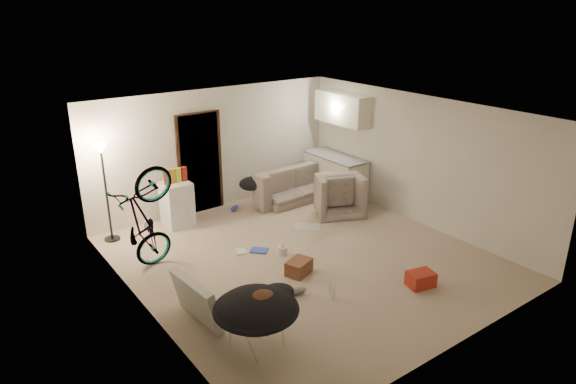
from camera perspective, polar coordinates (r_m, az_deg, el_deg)
floor at (r=8.82m, az=1.79°, el=-7.40°), size 5.50×6.00×0.02m
ceiling at (r=7.96m, az=1.99°, el=8.86°), size 5.50×6.00×0.02m
wall_back at (r=10.72m, az=-8.08°, el=4.78°), size 5.50×0.02×2.50m
wall_front at (r=6.41m, az=18.78°, el=-7.20°), size 5.50×0.02×2.50m
wall_left at (r=7.07m, az=-16.10°, el=-4.24°), size 0.02×6.00×2.50m
wall_right at (r=10.16m, az=14.29°, el=3.46°), size 0.02×6.00×2.50m
doorway at (r=10.58m, az=-9.82°, el=3.17°), size 0.85×0.10×2.04m
door_trim at (r=10.55m, az=-9.74°, el=3.13°), size 0.97×0.04×2.10m
floor_lamp at (r=9.53m, az=-19.81°, el=2.11°), size 0.28×0.28×1.81m
kitchen_counter at (r=11.49m, az=5.28°, el=1.74°), size 0.60×1.50×0.88m
counter_top at (r=11.36m, az=5.35°, el=3.94°), size 0.64×1.54×0.04m
kitchen_uppers at (r=11.19m, az=6.04°, el=9.21°), size 0.38×1.40×0.65m
sofa at (r=11.30m, az=0.09°, el=0.69°), size 2.01×0.86×0.58m
armchair at (r=10.68m, az=5.24°, el=-0.44°), size 1.23×1.17×0.63m
bicycle at (r=8.53m, az=-15.51°, el=-5.57°), size 1.86×0.92×1.04m
book_asset at (r=7.69m, az=5.12°, el=-11.85°), size 0.25×0.21×0.02m
mini_fridge at (r=10.12m, az=-12.23°, el=-1.31°), size 0.52×0.52×0.87m
snack_box_0 at (r=9.87m, az=-13.37°, el=1.52°), size 0.11×0.09×0.30m
snack_box_1 at (r=9.91m, az=-12.73°, el=1.65°), size 0.10×0.07×0.30m
snack_box_2 at (r=9.96m, az=-12.10°, el=1.79°), size 0.11×0.08×0.30m
snack_box_3 at (r=10.00m, az=-11.48°, el=1.92°), size 0.11×0.08×0.30m
saucer_chair at (r=6.54m, az=-3.55°, el=-13.58°), size 1.07×1.07×0.76m
hoodie at (r=6.42m, az=-3.07°, el=-12.00°), size 0.55×0.49×0.22m
sofa_drape at (r=10.72m, az=-4.01°, el=0.95°), size 0.63×0.54×0.28m
tv_box at (r=7.17m, az=-10.17°, el=-11.77°), size 0.32×0.99×0.66m
drink_case_a at (r=8.28m, az=1.22°, el=-8.35°), size 0.49×0.42×0.24m
drink_case_b at (r=8.22m, az=14.54°, el=-9.34°), size 0.46×0.38×0.23m
juicer at (r=8.85m, az=-0.63°, el=-6.50°), size 0.17×0.17×0.24m
newspaper at (r=9.96m, az=2.17°, el=-3.90°), size 0.63×0.62×0.01m
book_blue at (r=9.04m, az=-3.23°, el=-6.51°), size 0.36×0.36×0.03m
book_white at (r=9.04m, az=-5.27°, el=-6.61°), size 0.24×0.28×0.02m
shoe_0 at (r=10.79m, az=-5.96°, el=-1.77°), size 0.29×0.25×0.10m
shoe_1 at (r=10.65m, az=-2.96°, el=-1.99°), size 0.24×0.27×0.10m
shoe_3 at (r=7.79m, az=1.05°, el=-10.92°), size 0.30×0.16×0.11m
clothes_lump_a at (r=7.70m, az=-1.22°, el=-11.04°), size 0.61×0.55×0.17m
clothes_lump_c at (r=7.75m, az=-3.14°, el=-10.99°), size 0.55×0.50×0.14m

